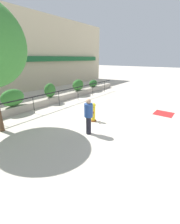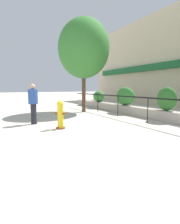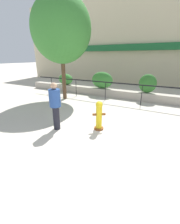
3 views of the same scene
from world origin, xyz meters
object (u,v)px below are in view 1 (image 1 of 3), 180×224
Objects in this scene: fire_hydrant at (93,112)px; hedge_bush_1 at (13,98)px; hedge_bush_2 at (50,90)px; pedestrian at (89,114)px; hedge_bush_3 at (78,85)px; hedge_bush_4 at (93,83)px.

hedge_bush_1 is at bearing 113.05° from fire_hydrant.
hedge_bush_2 is 6.05m from pedestrian.
hedge_bush_1 reaches higher than hedge_bush_3.
hedge_bush_4 reaches higher than fire_hydrant.
pedestrian is (-1.38, -0.73, 0.44)m from fire_hydrant.
pedestrian is at bearing -152.03° from fire_hydrant.
hedge_bush_3 is at bearing 49.25° from fire_hydrant.
fire_hydrant is at bearing -100.27° from hedge_bush_2.
hedge_bush_2 reaches higher than hedge_bush_4.
hedge_bush_4 is (5.77, 0.00, -0.18)m from hedge_bush_2.
hedge_bush_4 is at bearing 34.94° from pedestrian.
pedestrian is at bearing -82.90° from hedge_bush_1.
pedestrian is (-5.58, -5.61, -0.03)m from hedge_bush_3.
fire_hydrant is at bearing -66.95° from hedge_bush_1.
hedge_bush_1 is 0.88× the size of pedestrian.
hedge_bush_2 is (2.96, 0.00, 0.00)m from hedge_bush_1.
hedge_bush_3 is at bearing 0.00° from hedge_bush_2.
hedge_bush_2 is 0.80× the size of hedge_bush_3.
hedge_bush_1 is 8.73m from hedge_bush_4.
hedge_bush_1 reaches higher than hedge_bush_4.
hedge_bush_1 is 6.28m from hedge_bush_3.
fire_hydrant is (-4.20, -4.88, -0.47)m from hedge_bush_3.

